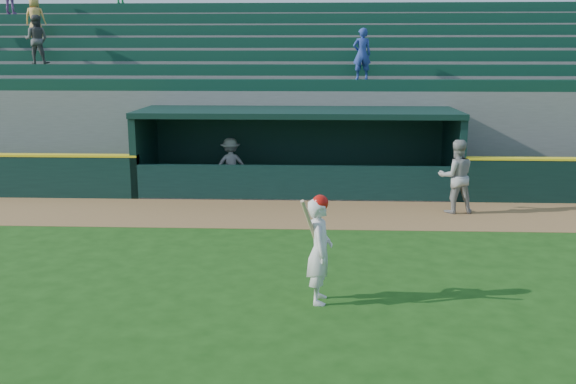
# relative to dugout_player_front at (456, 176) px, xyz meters

# --- Properties ---
(ground) EXTENTS (120.00, 120.00, 0.00)m
(ground) POSITION_rel_dugout_player_front_xyz_m (-4.20, -5.25, -0.96)
(ground) COLOR #1A4411
(ground) RESTS_ON ground
(warning_track) EXTENTS (40.00, 3.00, 0.01)m
(warning_track) POSITION_rel_dugout_player_front_xyz_m (-4.20, -0.35, -0.96)
(warning_track) COLOR olive
(warning_track) RESTS_ON ground
(dugout_player_front) EXTENTS (0.99, 0.80, 1.92)m
(dugout_player_front) POSITION_rel_dugout_player_front_xyz_m (0.00, 0.00, 0.00)
(dugout_player_front) COLOR #979792
(dugout_player_front) RESTS_ON ground
(dugout_player_inside) EXTENTS (1.14, 0.82, 1.60)m
(dugout_player_inside) POSITION_rel_dugout_player_front_xyz_m (-6.21, 2.48, -0.16)
(dugout_player_inside) COLOR #A2A29D
(dugout_player_inside) RESTS_ON ground
(dugout) EXTENTS (9.40, 2.80, 2.46)m
(dugout) POSITION_rel_dugout_player_front_xyz_m (-4.20, 2.75, 0.40)
(dugout) COLOR slate
(dugout) RESTS_ON ground
(stands) EXTENTS (34.50, 6.25, 7.40)m
(stands) POSITION_rel_dugout_player_front_xyz_m (-4.21, 7.32, 1.43)
(stands) COLOR slate
(stands) RESTS_ON ground
(batter_at_plate) EXTENTS (0.54, 0.78, 1.86)m
(batter_at_plate) POSITION_rel_dugout_player_front_xyz_m (-3.55, -6.32, -0.04)
(batter_at_plate) COLOR silver
(batter_at_plate) RESTS_ON ground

